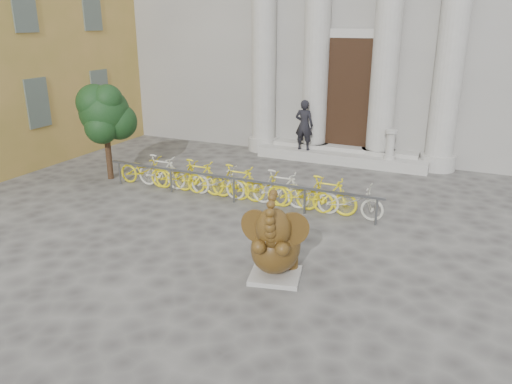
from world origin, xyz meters
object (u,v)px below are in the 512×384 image
at_px(elephant_statue, 275,246).
at_px(pedestrian, 304,125).
at_px(tree, 105,114).
at_px(bike_rack, 238,183).

bearing_deg(elephant_statue, pedestrian, 92.84).
bearing_deg(tree, elephant_statue, -27.94).
bearing_deg(elephant_statue, bike_rack, 112.43).
xyz_separation_m(bike_rack, pedestrian, (0.25, 4.79, 0.75)).
bearing_deg(pedestrian, elephant_statue, 105.18).
bearing_deg(tree, pedestrian, 44.75).
bearing_deg(elephant_statue, tree, 139.09).
bearing_deg(bike_rack, elephant_statue, -54.60).
relative_size(elephant_statue, tree, 0.65).
height_order(elephant_statue, tree, tree).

